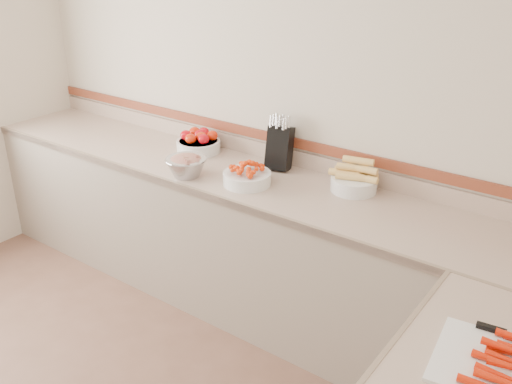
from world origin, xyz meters
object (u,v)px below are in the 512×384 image
Objects in this scene: knife_block at (280,147)px; cutting_board at (509,366)px; rhubarb_bowl at (186,165)px; cherry_tomato_bowl at (247,176)px; corn_bowl at (354,180)px; tomato_bowl at (199,142)px.

cutting_board is (1.60, -1.03, -0.12)m from knife_block.
cherry_tomato_bowl is at bearing 18.28° from rhubarb_bowl.
cutting_board is (1.08, -1.00, -0.04)m from corn_bowl.
rhubarb_bowl is 2.06m from cutting_board.
cherry_tomato_bowl is 0.97× the size of corn_bowl.
tomato_bowl is 1.11m from corn_bowl.
tomato_bowl is 1.04× the size of cherry_tomato_bowl.
tomato_bowl is (-0.59, -0.07, -0.07)m from knife_block.
tomato_bowl reaches higher than cutting_board.
corn_bowl is 0.98m from rhubarb_bowl.
corn_bowl is 0.57× the size of cutting_board.
cherry_tomato_bowl is at bearing -22.76° from tomato_bowl.
cutting_board is (2.19, -0.96, -0.04)m from tomato_bowl.
tomato_bowl is 0.57× the size of cutting_board.
knife_block is 1.39× the size of rhubarb_bowl.
cutting_board is at bearing -23.66° from tomato_bowl.
tomato_bowl reaches higher than rhubarb_bowl.
corn_bowl is at bearing 27.63° from cherry_tomato_bowl.
rhubarb_bowl is (0.22, -0.36, 0.01)m from tomato_bowl.
knife_block is 0.67× the size of cutting_board.
tomato_bowl is at bearing 121.51° from rhubarb_bowl.
rhubarb_bowl is (-0.36, -0.12, 0.02)m from cherry_tomato_bowl.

